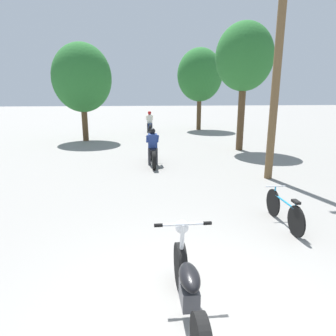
# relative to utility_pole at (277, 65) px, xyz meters

# --- Properties ---
(ground_plane) EXTENTS (120.00, 120.00, 0.00)m
(ground_plane) POSITION_rel_utility_pole_xyz_m (-3.37, -5.96, -3.46)
(ground_plane) COLOR gray
(utility_pole) EXTENTS (1.10, 0.24, 6.74)m
(utility_pole) POSITION_rel_utility_pole_xyz_m (0.00, 0.00, 0.00)
(utility_pole) COLOR brown
(utility_pole) RESTS_ON ground
(roadside_tree_right_near) EXTENTS (2.61, 2.35, 5.73)m
(roadside_tree_right_near) POSITION_rel_utility_pole_xyz_m (0.70, 4.86, 0.73)
(roadside_tree_right_near) COLOR #513A23
(roadside_tree_right_near) RESTS_ON ground
(roadside_tree_right_far) EXTENTS (3.22, 2.90, 5.75)m
(roadside_tree_right_far) POSITION_rel_utility_pole_xyz_m (0.38, 13.01, 0.42)
(roadside_tree_right_far) COLOR #513A23
(roadside_tree_right_far) RESTS_ON ground
(roadside_tree_left) EXTENTS (3.21, 2.89, 5.31)m
(roadside_tree_left) POSITION_rel_utility_pole_xyz_m (-7.10, 8.52, -0.02)
(roadside_tree_left) COLOR #513A23
(roadside_tree_left) RESTS_ON ground
(motorcycle_foreground) EXTENTS (0.75, 2.05, 1.05)m
(motorcycle_foreground) POSITION_rel_utility_pole_xyz_m (-3.60, -5.86, -3.05)
(motorcycle_foreground) COLOR black
(motorcycle_foreground) RESTS_ON ground
(motorcycle_rider_lead) EXTENTS (0.50, 2.15, 1.39)m
(motorcycle_rider_lead) POSITION_rel_utility_pole_xyz_m (-3.59, 2.22, -2.94)
(motorcycle_rider_lead) COLOR black
(motorcycle_rider_lead) RESTS_ON ground
(motorcycle_rider_far) EXTENTS (0.50, 2.18, 1.46)m
(motorcycle_rider_far) POSITION_rel_utility_pole_xyz_m (-3.30, 11.62, -2.91)
(motorcycle_rider_far) COLOR black
(motorcycle_rider_far) RESTS_ON ground
(bicycle_parked) EXTENTS (0.44, 1.61, 0.71)m
(bicycle_parked) POSITION_rel_utility_pole_xyz_m (-1.20, -3.43, -3.13)
(bicycle_parked) COLOR black
(bicycle_parked) RESTS_ON ground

